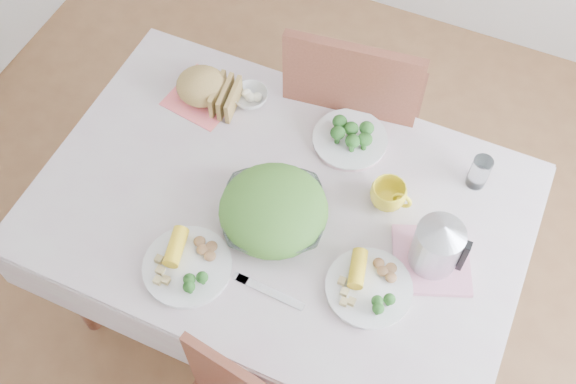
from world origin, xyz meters
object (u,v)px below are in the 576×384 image
at_px(dinner_plate_right, 369,288).
at_px(yellow_mug, 388,195).
at_px(dinner_plate_left, 188,267).
at_px(chair_far, 356,116).
at_px(electric_kettle, 438,242).
at_px(dining_table, 281,260).
at_px(salad_bowl, 274,214).

relative_size(dinner_plate_right, yellow_mug, 2.25).
bearing_deg(dinner_plate_right, dinner_plate_left, -163.18).
distance_m(chair_far, electric_kettle, 0.90).
xyz_separation_m(dining_table, yellow_mug, (0.30, 0.14, 0.43)).
bearing_deg(dinner_plate_right, electric_kettle, 49.53).
bearing_deg(chair_far, electric_kettle, 117.96).
distance_m(dining_table, salad_bowl, 0.43).
bearing_deg(dinner_plate_right, yellow_mug, 99.91).
bearing_deg(salad_bowl, dining_table, 97.84).
bearing_deg(yellow_mug, dining_table, -154.60).
distance_m(dining_table, yellow_mug, 0.54).
height_order(dinner_plate_left, yellow_mug, yellow_mug).
bearing_deg(dining_table, salad_bowl, -82.16).
relative_size(dining_table, chair_far, 1.33).
height_order(dining_table, dinner_plate_left, dinner_plate_left).
relative_size(chair_far, electric_kettle, 5.40).
xyz_separation_m(chair_far, salad_bowl, (-0.02, -0.71, 0.33)).
bearing_deg(yellow_mug, salad_bowl, -145.49).
bearing_deg(salad_bowl, electric_kettle, 7.46).
bearing_deg(dinner_plate_left, salad_bowl, 56.94).
distance_m(salad_bowl, dinner_plate_right, 0.36).
distance_m(chair_far, dinner_plate_left, 1.03).
bearing_deg(dining_table, chair_far, 87.62).
distance_m(dinner_plate_left, dinner_plate_right, 0.53).
distance_m(dining_table, dinner_plate_right, 0.55).
relative_size(chair_far, dinner_plate_left, 4.02).
xyz_separation_m(salad_bowl, yellow_mug, (0.29, 0.20, 0.01)).
bearing_deg(yellow_mug, chair_far, 117.97).
distance_m(salad_bowl, electric_kettle, 0.49).
bearing_deg(dining_table, yellow_mug, 25.40).
relative_size(salad_bowl, dinner_plate_left, 1.18).
height_order(dinner_plate_right, electric_kettle, electric_kettle).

